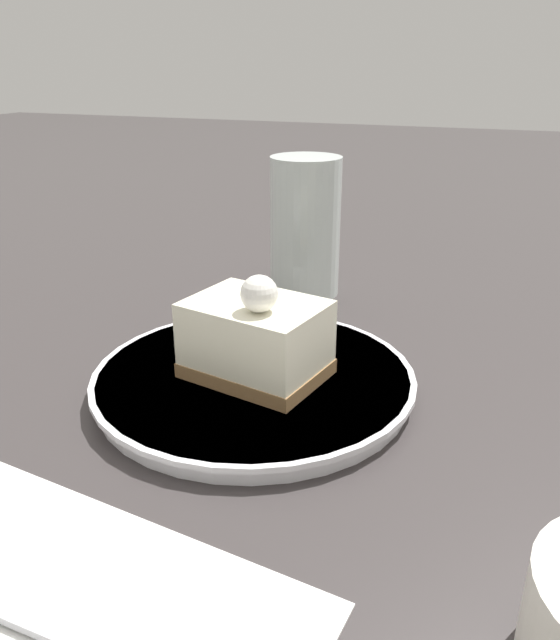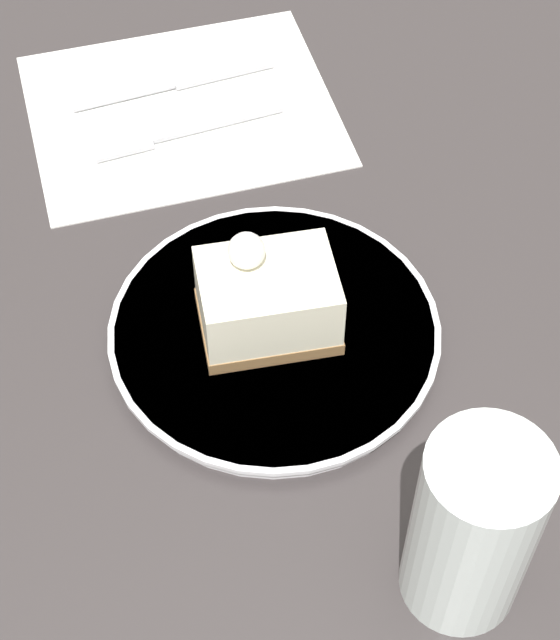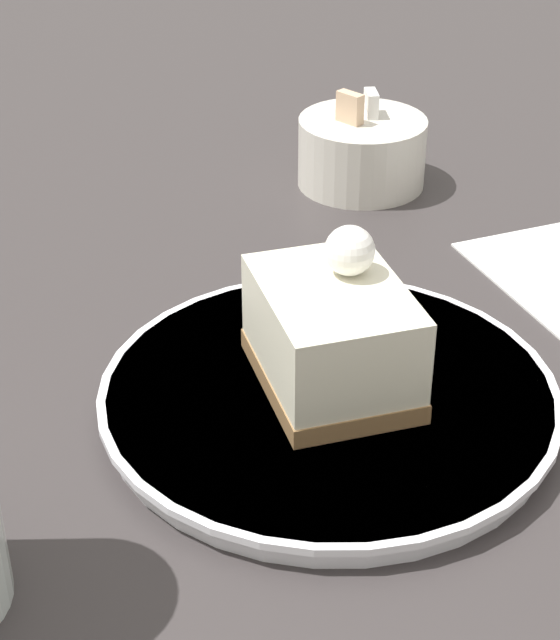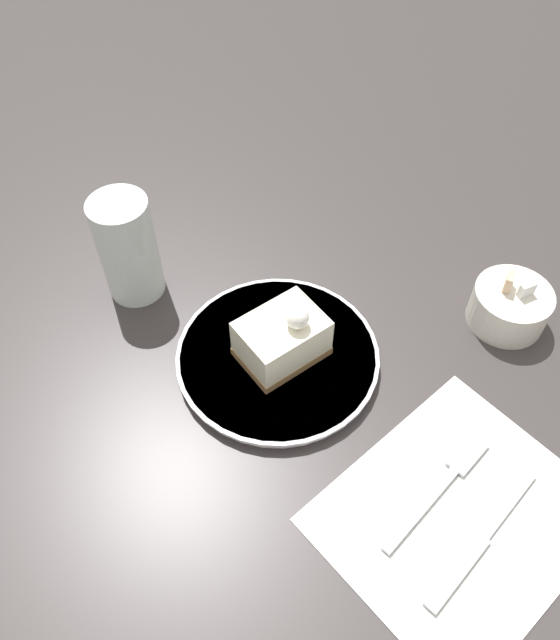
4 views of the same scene
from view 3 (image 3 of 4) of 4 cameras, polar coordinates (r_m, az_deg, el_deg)
The scene contains 4 objects.
ground_plane at distance 0.53m, azimuth 3.32°, elevation -7.17°, with size 4.00×4.00×0.00m, color #383333.
plate at distance 0.55m, azimuth 2.61°, elevation -4.17°, with size 0.24×0.24×0.02m.
cake_slice at distance 0.53m, azimuth 2.84°, elevation -0.71°, with size 0.09×0.11×0.08m.
sugar_bowl at distance 0.79m, azimuth 4.38°, elevation 8.96°, with size 0.09×0.09×0.07m.
Camera 3 is at (-0.22, -0.35, 0.33)m, focal length 60.00 mm.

